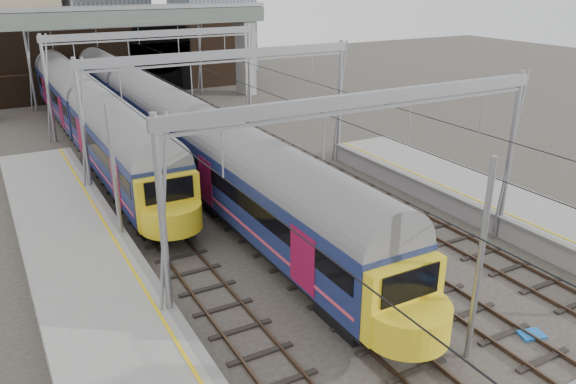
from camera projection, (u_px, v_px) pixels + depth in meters
tracks at (282, 218)px, 29.30m from camera, size 14.40×80.00×0.22m
overhead_line at (227, 74)px, 32.22m from camera, size 16.80×80.00×8.00m
retaining_wall at (125, 52)px, 58.48m from camera, size 28.00×2.75×9.00m
overbridge at (122, 28)px, 51.95m from camera, size 28.00×3.00×9.25m
train_main at (127, 95)px, 46.19m from camera, size 3.04×70.29×5.15m
train_second at (55, 78)px, 53.80m from camera, size 3.04×70.12×5.14m
signal_near_left at (379, 261)px, 18.52m from camera, size 0.38×0.47×4.83m
equip_cover_b at (419, 263)px, 24.68m from camera, size 1.07×0.86×0.11m
equip_cover_c at (531, 335)px, 19.76m from camera, size 0.99×0.82×0.10m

